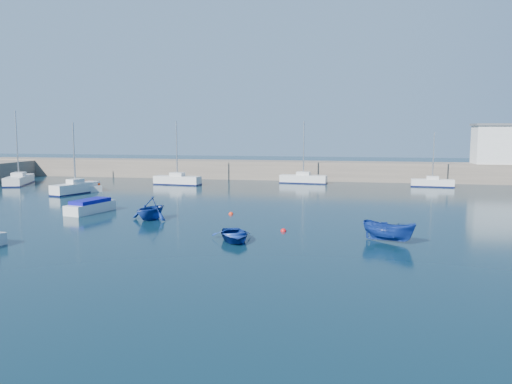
% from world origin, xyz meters
% --- Properties ---
extents(ground, '(220.00, 220.00, 0.00)m').
position_xyz_m(ground, '(0.00, 0.00, 0.00)').
color(ground, '#0A222E').
rests_on(ground, ground).
extents(back_wall, '(96.00, 4.50, 2.60)m').
position_xyz_m(back_wall, '(0.00, 46.00, 1.30)').
color(back_wall, '#746758').
rests_on(back_wall, ground).
extents(sailboat_3, '(3.20, 6.07, 7.88)m').
position_xyz_m(sailboat_3, '(-20.92, 24.95, 0.65)').
color(sailboat_3, silver).
rests_on(sailboat_3, ground).
extents(sailboat_4, '(4.59, 7.52, 9.50)m').
position_xyz_m(sailboat_4, '(-33.35, 32.22, 0.62)').
color(sailboat_4, silver).
rests_on(sailboat_4, ground).
extents(sailboat_5, '(6.28, 2.42, 8.16)m').
position_xyz_m(sailboat_5, '(-13.07, 36.03, 0.63)').
color(sailboat_5, silver).
rests_on(sailboat_5, ground).
extents(sailboat_6, '(6.29, 2.30, 8.17)m').
position_xyz_m(sailboat_6, '(2.79, 40.97, 0.61)').
color(sailboat_6, silver).
rests_on(sailboat_6, ground).
extents(sailboat_7, '(5.17, 1.73, 6.81)m').
position_xyz_m(sailboat_7, '(19.01, 39.84, 0.53)').
color(sailboat_7, silver).
rests_on(sailboat_7, ground).
extents(motorboat_1, '(2.60, 4.91, 1.14)m').
position_xyz_m(motorboat_1, '(-12.66, 13.50, 0.54)').
color(motorboat_1, silver).
rests_on(motorboat_1, ground).
extents(motorboat_2, '(4.46, 4.58, 0.98)m').
position_xyz_m(motorboat_2, '(-21.01, 28.08, 0.46)').
color(motorboat_2, silver).
rests_on(motorboat_2, ground).
extents(dinghy_center, '(3.75, 4.33, 0.75)m').
position_xyz_m(dinghy_center, '(1.98, 5.15, 0.38)').
color(dinghy_center, navy).
rests_on(dinghy_center, ground).
extents(dinghy_left, '(3.71, 4.06, 1.82)m').
position_xyz_m(dinghy_left, '(-6.22, 11.24, 0.91)').
color(dinghy_left, navy).
rests_on(dinghy_left, ground).
extents(dinghy_right, '(3.73, 2.83, 1.36)m').
position_xyz_m(dinghy_right, '(11.60, 6.63, 0.68)').
color(dinghy_right, navy).
rests_on(dinghy_right, ground).
extents(buoy_1, '(0.41, 0.41, 0.41)m').
position_xyz_m(buoy_1, '(4.66, 8.74, 0.00)').
color(buoy_1, red).
rests_on(buoy_1, ground).
extents(buoy_3, '(0.40, 0.40, 0.40)m').
position_xyz_m(buoy_3, '(-0.65, 14.94, 0.00)').
color(buoy_3, red).
rests_on(buoy_3, ground).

